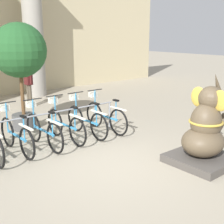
{
  "coord_description": "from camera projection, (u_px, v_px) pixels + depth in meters",
  "views": [
    {
      "loc": [
        -3.87,
        -4.58,
        2.64
      ],
      "look_at": [
        0.25,
        0.32,
        1.0
      ],
      "focal_mm": 50.0,
      "sensor_mm": 36.0,
      "label": 1
    }
  ],
  "objects": [
    {
      "name": "ground_plane",
      "position": [
        113.0,
        163.0,
        6.46
      ],
      "size": [
        60.0,
        60.0,
        0.0
      ],
      "primitive_type": "plane",
      "color": "#9E937F"
    },
    {
      "name": "column_right",
      "position": [
        33.0,
        33.0,
        12.79
      ],
      "size": [
        1.02,
        1.02,
        5.16
      ],
      "color": "gray",
      "rests_on": "ground_plane"
    },
    {
      "name": "bike_rack",
      "position": [
        27.0,
        122.0,
        7.17
      ],
      "size": [
        5.04,
        0.05,
        0.77
      ],
      "color": "gray",
      "rests_on": "ground_plane"
    },
    {
      "name": "bicycle_3",
      "position": [
        16.0,
        134.0,
        6.96
      ],
      "size": [
        0.48,
        1.77,
        1.09
      ],
      "color": "black",
      "rests_on": "ground_plane"
    },
    {
      "name": "bicycle_4",
      "position": [
        43.0,
        130.0,
        7.31
      ],
      "size": [
        0.48,
        1.77,
        1.09
      ],
      "color": "black",
      "rests_on": "ground_plane"
    },
    {
      "name": "bicycle_5",
      "position": [
        65.0,
        124.0,
        7.74
      ],
      "size": [
        0.48,
        1.77,
        1.09
      ],
      "color": "black",
      "rests_on": "ground_plane"
    },
    {
      "name": "bicycle_6",
      "position": [
        86.0,
        120.0,
        8.13
      ],
      "size": [
        0.48,
        1.77,
        1.09
      ],
      "color": "black",
      "rests_on": "ground_plane"
    },
    {
      "name": "bicycle_7",
      "position": [
        105.0,
        116.0,
        8.52
      ],
      "size": [
        0.48,
        1.77,
        1.09
      ],
      "color": "black",
      "rests_on": "ground_plane"
    },
    {
      "name": "elephant_statue",
      "position": [
        205.0,
        133.0,
        6.37
      ],
      "size": [
        1.22,
        1.22,
        1.88
      ],
      "color": "#4C4742",
      "rests_on": "ground_plane"
    },
    {
      "name": "person_pedestrian",
      "position": [
        28.0,
        79.0,
        11.14
      ],
      "size": [
        0.22,
        0.47,
        1.68
      ],
      "color": "brown",
      "rests_on": "ground_plane"
    },
    {
      "name": "potted_tree",
      "position": [
        19.0,
        55.0,
        8.26
      ],
      "size": [
        1.45,
        1.45,
        2.91
      ],
      "color": "#4C4C4C",
      "rests_on": "ground_plane"
    }
  ]
}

